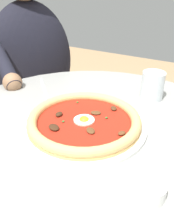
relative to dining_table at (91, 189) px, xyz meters
name	(u,v)px	position (x,y,z in m)	size (l,w,h in m)	color
dining_table	(91,189)	(0.00, 0.00, 0.00)	(0.91, 0.91, 0.75)	#999993
pizza_on_plate	(84,121)	(-0.01, -0.03, 0.23)	(0.34, 0.34, 0.04)	white
water_glass	(152,87)	(-0.27, 0.08, 0.25)	(0.07, 0.07, 0.09)	silver
ramekin_capers	(147,188)	(0.13, 0.19, 0.23)	(0.07, 0.07, 0.03)	white
fork_utensil	(44,88)	(-0.16, -0.28, 0.22)	(0.14, 0.14, 0.00)	#BCBCC1
diner_person	(36,97)	(-0.40, -0.55, 0.01)	(0.56, 0.43, 1.20)	#282833
cafe_chair_diner	(30,88)	(-0.49, -0.66, 0.00)	(0.56, 0.56, 0.88)	#504A45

